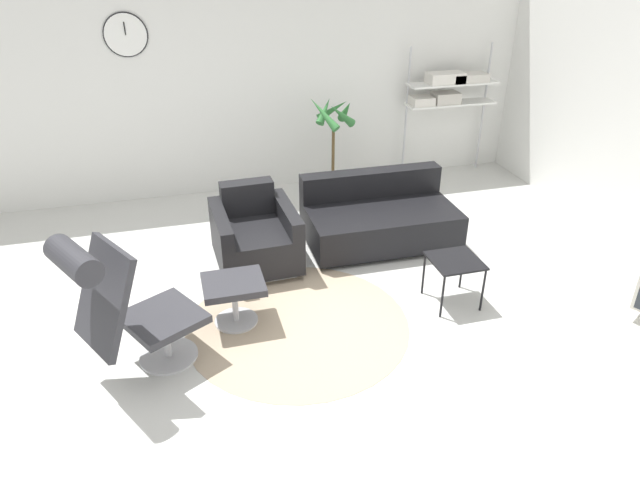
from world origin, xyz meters
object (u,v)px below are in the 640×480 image
at_px(ottoman, 234,291).
at_px(couch_low, 379,219).
at_px(side_table, 455,264).
at_px(potted_plant, 333,155).
at_px(shelf_unit, 449,89).
at_px(armchair_red, 255,238).
at_px(lounge_chair, 121,299).

bearing_deg(ottoman, couch_low, 32.30).
height_order(side_table, potted_plant, potted_plant).
relative_size(ottoman, shelf_unit, 0.30).
bearing_deg(armchair_red, ottoman, 68.30).
xyz_separation_m(lounge_chair, armchair_red, (1.13, 1.37, -0.39)).
xyz_separation_m(couch_low, side_table, (0.22, -1.24, 0.13)).
xyz_separation_m(lounge_chair, potted_plant, (2.29, 2.64, -0.10)).
distance_m(couch_low, side_table, 1.26).
height_order(armchair_red, potted_plant, potted_plant).
relative_size(armchair_red, potted_plant, 0.69).
xyz_separation_m(couch_low, potted_plant, (-0.16, 1.15, 0.31)).
xyz_separation_m(armchair_red, side_table, (1.54, -1.11, 0.10)).
xyz_separation_m(ottoman, armchair_red, (0.32, 0.91, -0.02)).
distance_m(ottoman, couch_low, 1.94).
height_order(ottoman, armchair_red, armchair_red).
bearing_deg(side_table, armchair_red, 144.26).
bearing_deg(shelf_unit, side_table, -113.93).
bearing_deg(side_table, couch_low, 100.20).
distance_m(couch_low, shelf_unit, 2.29).
bearing_deg(ottoman, lounge_chair, -150.58).
bearing_deg(ottoman, potted_plant, 55.94).
bearing_deg(shelf_unit, couch_low, -133.44).
xyz_separation_m(ottoman, shelf_unit, (3.09, 2.57, 0.84)).
distance_m(lounge_chair, couch_low, 2.90).
bearing_deg(ottoman, armchair_red, 70.48).
relative_size(lounge_chair, shelf_unit, 0.70).
bearing_deg(lounge_chair, armchair_red, 110.96).
height_order(ottoman, potted_plant, potted_plant).
height_order(armchair_red, shelf_unit, shelf_unit).
xyz_separation_m(potted_plant, shelf_unit, (1.61, 0.38, 0.58)).
height_order(lounge_chair, shelf_unit, shelf_unit).
xyz_separation_m(side_table, shelf_unit, (1.23, 2.77, 0.77)).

